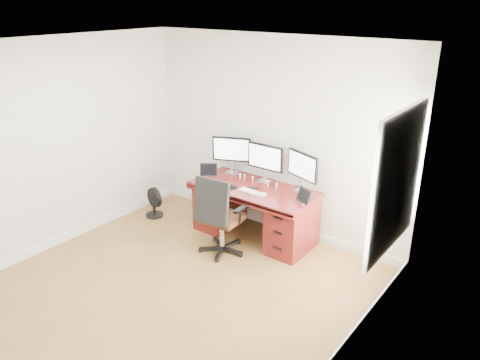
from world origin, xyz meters
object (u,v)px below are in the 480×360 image
Objects in this scene: office_chair at (220,228)px; monitor_center at (265,158)px; keyboard at (249,191)px; desk at (255,210)px; floor_fan at (154,203)px.

office_chair is 1.96× the size of monitor_center.
keyboard is (0.13, 0.45, 0.40)m from office_chair.
desk is 1.57× the size of office_chair.
keyboard reaches higher than floor_fan.
office_chair reaches higher than desk.
desk is at bearing 75.26° from office_chair.
office_chair is 1.14m from monitor_center.
desk reaches higher than floor_fan.
floor_fan is 1.69× the size of keyboard.
floor_fan is 0.82× the size of monitor_center.
desk is 0.72m from monitor_center.
monitor_center is 0.54m from keyboard.
office_chair is 0.62m from keyboard.
floor_fan is at bearing -158.46° from monitor_center.
desk is at bearing -89.88° from monitor_center.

